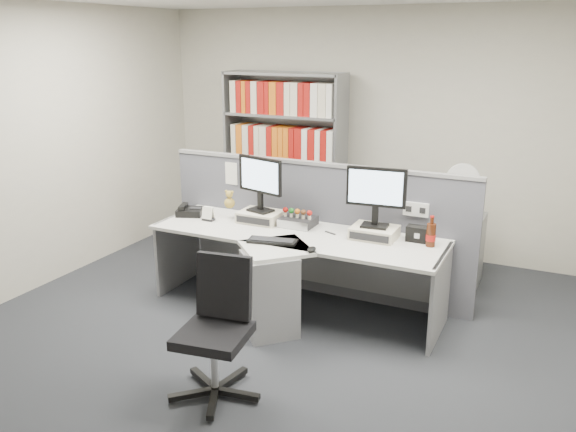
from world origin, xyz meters
The scene contains 21 objects.
ground centered at (0.00, 0.00, 0.00)m, with size 5.50×5.50×0.00m, color #303339.
room_shell centered at (0.00, 0.00, 1.79)m, with size 5.04×5.54×2.72m.
partition centered at (0.00, 1.25, 0.65)m, with size 3.00×0.08×1.27m.
desk centered at (0.00, 0.60, 0.46)m, with size 2.60×1.20×0.72m.
monitor_riser_left centered at (-0.44, 0.98, 0.77)m, with size 0.38×0.31×0.10m.
monitor_riser_right centered at (0.66, 0.98, 0.77)m, with size 0.38×0.31×0.10m.
monitor_left centered at (-0.44, 0.98, 1.12)m, with size 0.49×0.21×0.51m.
monitor_right centered at (0.66, 0.98, 1.13)m, with size 0.51×0.18×0.51m.
desktop_pc centered at (-0.07, 1.01, 0.76)m, with size 0.30×0.27×0.08m.
figurines centered at (-0.07, 1.00, 0.85)m, with size 0.29×0.05×0.09m.
keyboard centered at (-0.07, 0.50, 0.73)m, with size 0.43×0.23×0.03m.
mouse centered at (0.31, 0.43, 0.74)m, with size 0.07×0.11×0.04m, color black.
desk_phone centered at (-1.16, 0.87, 0.76)m, with size 0.30×0.29×0.10m.
desk_calendar centered at (-0.90, 0.80, 0.78)m, with size 0.11×0.08×0.13m.
plush_toy centered at (-0.75, 0.95, 0.89)m, with size 0.10×0.10×0.17m.
speaker centered at (1.02, 1.05, 0.79)m, with size 0.20×0.11×0.13m, color black.
cola_bottle centered at (1.14, 0.97, 0.82)m, with size 0.08×0.08×0.26m.
shelving_unit centered at (-0.90, 2.44, 0.98)m, with size 1.41×0.40×2.00m.
filing_cabinet centered at (1.20, 1.99, 0.35)m, with size 0.45×0.61×0.70m.
desk_fan centered at (1.20, 1.99, 1.03)m, with size 0.31×0.19×0.53m.
office_chair centered at (0.07, -0.61, 0.50)m, with size 0.62×0.62×0.94m.
Camera 1 is at (2.07, -3.69, 2.36)m, focal length 37.10 mm.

